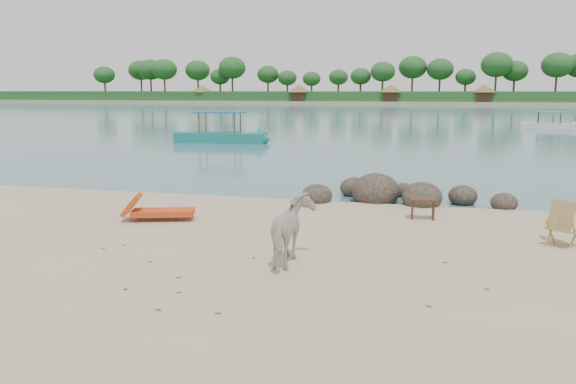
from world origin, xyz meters
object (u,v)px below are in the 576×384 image
at_px(boulders, 392,194).
at_px(lounge_chair, 163,210).
at_px(deck_chair, 564,226).
at_px(boat_near, 220,117).
at_px(side_table, 423,210).
at_px(cow, 293,232).

distance_m(boulders, lounge_chair, 6.95).
height_order(deck_chair, boat_near, boat_near).
height_order(boulders, side_table, boulders).
xyz_separation_m(boulders, lounge_chair, (-5.58, -4.15, 0.09)).
bearing_deg(deck_chair, lounge_chair, -139.63).
bearing_deg(side_table, boat_near, 121.19).
distance_m(boulders, cow, 7.13).
height_order(lounge_chair, deck_chair, deck_chair).
relative_size(boulders, boat_near, 0.92).
distance_m(boulders, side_table, 2.56).
xyz_separation_m(lounge_chair, boat_near, (-6.76, 21.77, 1.35)).
bearing_deg(lounge_chair, boat_near, 89.53).
xyz_separation_m(lounge_chair, deck_chair, (9.50, -0.14, 0.17)).
height_order(lounge_chair, boat_near, boat_near).
bearing_deg(cow, boat_near, -69.57).
relative_size(boulders, lounge_chair, 3.17).
distance_m(cow, boat_near, 26.92).
bearing_deg(boulders, boat_near, 125.01).
distance_m(deck_chair, boat_near, 27.31).
relative_size(cow, deck_chair, 1.67).
relative_size(cow, lounge_chair, 0.80).
relative_size(side_table, boat_near, 0.10).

